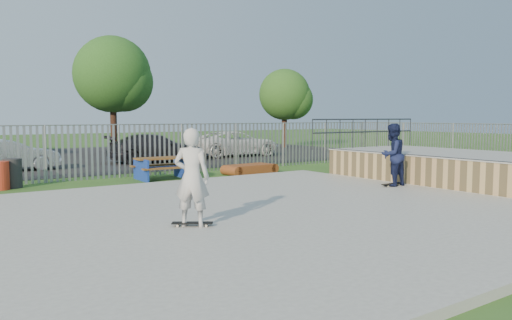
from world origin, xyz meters
TOP-DOWN VIEW (x-y plane):
  - ground at (0.00, 0.00)m, footprint 120.00×120.00m
  - concrete_slab at (0.00, 0.00)m, footprint 15.00×12.00m
  - quarter_pipe at (9.50, 1.04)m, footprint 5.50×7.05m
  - fence at (1.00, 4.59)m, footprint 26.04×16.02m
  - picnic_table at (2.11, 7.62)m, footprint 2.00×1.67m
  - funbox at (5.72, 7.21)m, footprint 1.98×1.12m
  - trash_bin_red at (-3.17, 8.06)m, footprint 0.54×0.54m
  - trash_bin_grey at (-2.78, 8.31)m, footprint 0.57×0.57m
  - parking_lot at (0.00, 19.00)m, footprint 40.00×18.00m
  - car_silver at (-2.12, 13.66)m, footprint 4.07×1.55m
  - car_dark at (4.64, 14.00)m, footprint 5.09×2.78m
  - car_white at (9.96, 15.00)m, footprint 5.30×2.61m
  - tree_mid at (4.92, 21.05)m, footprint 4.67×4.67m
  - tree_right at (17.41, 19.94)m, footprint 3.75×3.75m
  - skateboard_a at (6.77, 0.93)m, footprint 0.81×0.27m
  - skateboard_b at (-0.96, -0.64)m, footprint 0.77×0.62m
  - skater_navy at (6.77, 0.93)m, footprint 1.00×0.82m
  - skater_white at (-0.96, -0.64)m, footprint 0.83×0.82m

SIDE VIEW (x-z plane):
  - ground at x=0.00m, z-range 0.00..0.00m
  - parking_lot at x=0.00m, z-range 0.00..0.02m
  - concrete_slab at x=0.00m, z-range 0.00..0.15m
  - skateboard_a at x=6.77m, z-range 0.15..0.23m
  - skateboard_b at x=-0.96m, z-range 0.15..0.23m
  - funbox at x=5.72m, z-range 0.00..0.38m
  - picnic_table at x=2.11m, z-range 0.01..0.82m
  - trash_bin_red at x=-3.17m, z-range 0.00..0.90m
  - trash_bin_grey at x=-2.78m, z-range 0.00..0.95m
  - quarter_pipe at x=9.50m, z-range -0.54..1.65m
  - car_silver at x=-2.12m, z-range 0.02..1.34m
  - car_dark at x=4.64m, z-range 0.02..1.42m
  - car_white at x=9.96m, z-range 0.02..1.47m
  - fence at x=1.00m, z-range 0.00..2.00m
  - skater_navy at x=6.77m, z-range 0.15..2.08m
  - skater_white at x=-0.96m, z-range 0.15..2.08m
  - tree_right at x=17.41m, z-range 1.00..6.79m
  - tree_mid at x=4.92m, z-range 1.25..8.45m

